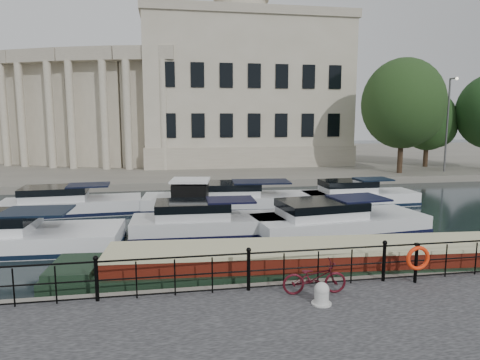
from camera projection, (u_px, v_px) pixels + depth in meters
name	position (u px, v px, depth m)	size (l,w,h in m)	color
ground_plane	(235.00, 279.00, 14.06)	(160.00, 160.00, 0.00)	black
far_bank	(184.00, 159.00, 52.04)	(120.00, 42.00, 0.55)	#6B665B
railing	(249.00, 268.00, 11.69)	(24.14, 0.14, 1.22)	black
civic_building	(175.00, 101.00, 46.70)	(53.55, 31.84, 16.85)	#ADA38C
bicycle	(314.00, 277.00, 11.49)	(0.61, 1.74, 0.92)	#440C15
mooring_bollard	(322.00, 294.00, 10.87)	(0.51, 0.51, 0.58)	beige
life_ring_post	(418.00, 259.00, 12.17)	(0.72, 0.19, 1.17)	black
narrowboat	(321.00, 269.00, 13.93)	(17.26, 3.54, 1.62)	black
harbour_hut	(191.00, 201.00, 22.27)	(2.99, 2.62, 2.16)	#6B665B
cabin_cruisers	(204.00, 215.00, 21.73)	(25.65, 9.85, 1.99)	white
trees	(441.00, 112.00, 37.77)	(15.84, 10.01, 9.69)	black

